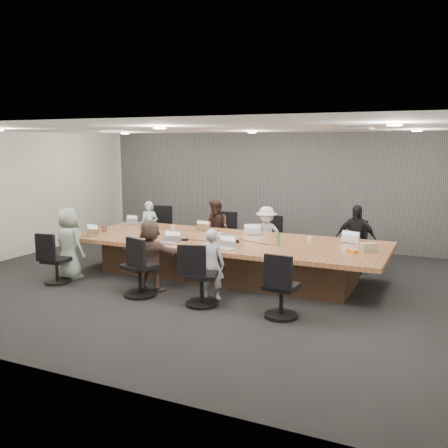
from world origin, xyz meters
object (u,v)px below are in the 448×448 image
at_px(canvas_bag, 368,247).
at_px(person_2, 266,235).
at_px(chair_2, 272,244).
at_px(laptop_0, 136,223).
at_px(laptop_6, 226,248).
at_px(bottle_green_left, 146,222).
at_px(chair_0, 157,231).
at_px(chair_3, 358,250).
at_px(chair_1, 223,239).
at_px(person_4, 69,244).
at_px(laptop_5, 167,243).
at_px(chair_4, 56,264).
at_px(laptop_4, 88,235).
at_px(chair_5, 140,271).
at_px(chair_7, 281,292).
at_px(snack_packet, 352,251).
at_px(person_1, 216,229).
at_px(laptop_2, 257,233).
at_px(person_6, 212,264).
at_px(person_5, 151,255).
at_px(bottle_green_right, 279,240).
at_px(laptop_1, 205,229).
at_px(mug_brown, 104,229).
at_px(stapler, 235,241).
at_px(person_3, 356,239).
at_px(person_0, 149,226).
at_px(chair_6, 202,280).
at_px(laptop_3, 350,241).
at_px(conference_table, 226,257).

bearing_deg(canvas_bag, person_2, 149.93).
bearing_deg(chair_2, laptop_0, 23.48).
bearing_deg(chair_2, laptop_6, 97.08).
xyz_separation_m(person_2, canvas_bag, (2.31, -1.34, 0.20)).
bearing_deg(person_2, bottle_green_left, -170.82).
distance_m(chair_0, person_2, 2.97).
xyz_separation_m(chair_3, bottle_green_left, (-4.37, -1.14, 0.47)).
bearing_deg(chair_1, laptop_6, 105.58).
bearing_deg(person_4, laptop_5, -154.95).
bearing_deg(canvas_bag, chair_4, -162.01).
distance_m(laptop_4, laptop_6, 3.00).
distance_m(chair_4, chair_5, 1.82).
distance_m(chair_7, snack_packet, 1.76).
xyz_separation_m(laptop_0, person_1, (1.77, 0.55, -0.09)).
relative_size(laptop_0, laptop_2, 0.85).
bearing_deg(chair_2, laptop_5, 71.77).
bearing_deg(bottle_green_left, person_1, 30.74).
bearing_deg(chair_1, canvas_bag, 144.03).
distance_m(person_6, bottle_green_left, 3.18).
distance_m(person_5, bottle_green_right, 2.27).
xyz_separation_m(person_4, person_5, (1.82, 0.00, -0.05)).
height_order(laptop_1, mug_brown, mug_brown).
relative_size(laptop_0, laptop_1, 0.82).
height_order(laptop_4, stapler, stapler).
distance_m(chair_5, person_2, 3.27).
distance_m(person_4, bottle_green_right, 3.94).
distance_m(person_3, bottle_green_right, 1.89).
height_order(chair_7, person_0, person_0).
relative_size(laptop_1, laptop_2, 1.03).
distance_m(person_5, laptop_5, 0.56).
bearing_deg(laptop_0, bottle_green_right, 166.08).
relative_size(chair_3, laptop_2, 2.26).
bearing_deg(person_6, person_0, -50.06).
distance_m(person_2, laptop_2, 0.57).
relative_size(laptop_1, person_6, 0.29).
bearing_deg(person_3, laptop_0, -172.05).
distance_m(chair_2, stapler, 1.98).
height_order(chair_1, chair_6, chair_6).
relative_size(chair_7, bottle_green_left, 3.51).
xyz_separation_m(laptop_3, bottle_green_left, (-4.37, -0.24, 0.10)).
distance_m(conference_table, chair_6, 1.74).
bearing_deg(laptop_0, bottle_green_left, 152.97).
height_order(laptop_1, bottle_green_left, bottle_green_left).
xyz_separation_m(laptop_0, laptop_2, (2.95, 0.00, 0.00)).
relative_size(chair_3, person_3, 0.56).
relative_size(laptop_2, person_6, 0.28).
relative_size(canvas_bag, snack_packet, 1.60).
bearing_deg(laptop_4, laptop_2, 24.29).
height_order(person_2, person_3, person_3).
bearing_deg(chair_3, laptop_0, 25.63).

